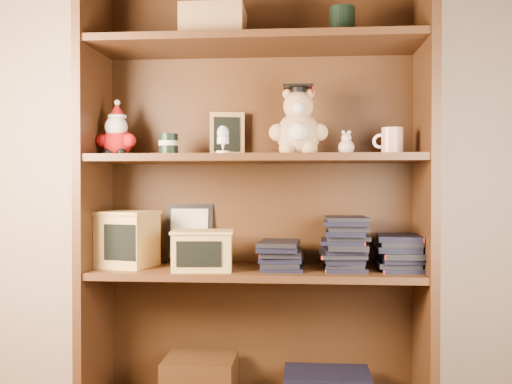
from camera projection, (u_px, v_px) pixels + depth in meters
bookcase at (256, 203)px, 2.16m from camera, size 1.20×0.35×1.60m
shelf_lower at (256, 272)px, 2.11m from camera, size 1.14×0.33×0.02m
shelf_upper at (256, 159)px, 2.11m from camera, size 1.14×0.33×0.02m
santa_plush at (117, 135)px, 2.14m from camera, size 0.15×0.11×0.21m
teachers_tin at (169, 144)px, 2.13m from camera, size 0.07×0.07×0.08m
chalkboard_plaque at (227, 135)px, 2.23m from camera, size 0.13×0.08×0.17m
egg_cup at (223, 139)px, 2.04m from camera, size 0.05×0.05×0.10m
grad_teddy_bear at (298, 128)px, 2.08m from camera, size 0.21×0.18×0.25m
pink_figurine at (346, 145)px, 2.08m from camera, size 0.06×0.06×0.09m
teacher_mug at (392, 141)px, 2.07m from camera, size 0.11×0.07×0.09m
certificate_frame at (189, 233)px, 2.27m from camera, size 0.18×0.05×0.22m
treats_box at (128, 239)px, 2.15m from camera, size 0.22×0.22×0.20m
pencils_box at (203, 250)px, 2.06m from camera, size 0.22×0.17×0.14m
book_stack_left at (280, 255)px, 2.10m from camera, size 0.14×0.20×0.10m
book_stack_mid at (345, 242)px, 2.08m from camera, size 0.14×0.20×0.19m
book_stack_right at (400, 254)px, 2.07m from camera, size 0.14×0.20×0.11m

